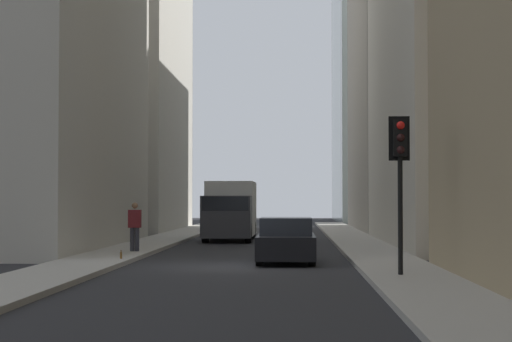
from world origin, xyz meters
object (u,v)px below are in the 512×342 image
at_px(traffic_light_foreground, 400,158).
at_px(pedestrian, 135,225).
at_px(delivery_truck, 230,210).
at_px(discarded_bottle, 121,255).
at_px(sedan_black, 286,242).

bearing_deg(traffic_light_foreground, pedestrian, 41.67).
relative_size(traffic_light_foreground, pedestrian, 2.25).
xyz_separation_m(delivery_truck, discarded_bottle, (-15.02, 2.32, -1.21)).
bearing_deg(sedan_black, traffic_light_foreground, -153.66).
relative_size(traffic_light_foreground, discarded_bottle, 14.44).
bearing_deg(delivery_truck, traffic_light_foreground, -164.53).
relative_size(delivery_truck, discarded_bottle, 23.93).
relative_size(sedan_black, traffic_light_foreground, 1.10).
distance_m(delivery_truck, discarded_bottle, 15.24).
xyz_separation_m(sedan_black, discarded_bottle, (-0.37, 5.12, -0.42)).
relative_size(pedestrian, discarded_bottle, 6.41).
distance_m(sedan_black, discarded_bottle, 5.15).
bearing_deg(pedestrian, traffic_light_foreground, -138.33).
xyz_separation_m(sedan_black, traffic_light_foreground, (-5.75, -2.85, 2.34)).
distance_m(delivery_truck, sedan_black, 14.93).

